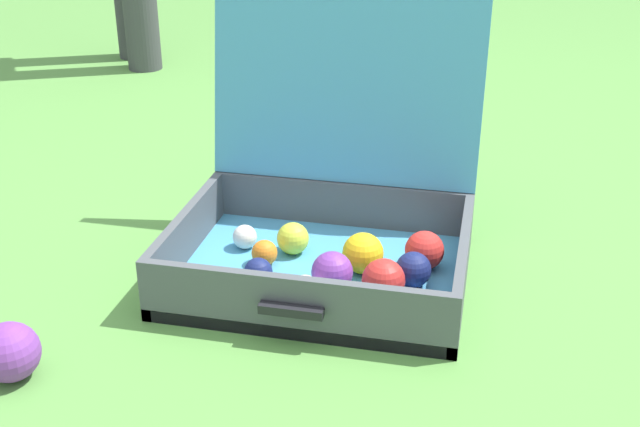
% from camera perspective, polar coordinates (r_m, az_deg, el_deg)
% --- Properties ---
extents(ground_plane, '(16.00, 16.00, 0.00)m').
position_cam_1_polar(ground_plane, '(1.58, 2.77, -4.83)').
color(ground_plane, '#569342').
extents(open_suitcase, '(0.55, 0.53, 0.54)m').
position_cam_1_polar(open_suitcase, '(1.58, 0.94, -0.08)').
color(open_suitcase, '#4799C6').
rests_on(open_suitcase, ground).
extents(stray_ball_on_grass, '(0.10, 0.10, 0.10)m').
position_cam_1_polar(stray_ball_on_grass, '(1.39, -20.89, -9.04)').
color(stray_ball_on_grass, purple).
rests_on(stray_ball_on_grass, ground).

